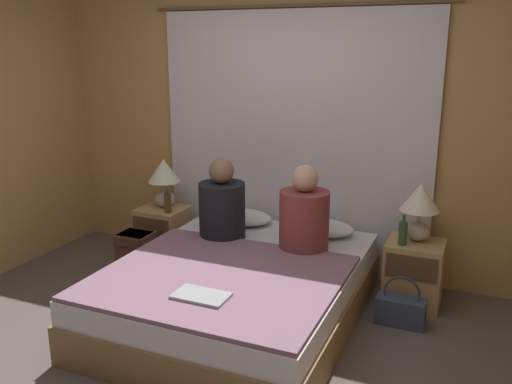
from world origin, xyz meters
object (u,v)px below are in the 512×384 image
at_px(pillow_left, 241,217).
at_px(laptop_on_bed, 201,296).
at_px(beer_bottle_on_left_stand, 168,203).
at_px(handbag_on_floor, 401,310).
at_px(bed, 239,291).
at_px(lamp_right, 420,205).
at_px(person_right_in_bed, 304,217).
at_px(nightstand_left, 163,234).
at_px(pillow_right, 320,227).
at_px(beer_bottle_on_right_stand, 403,233).
at_px(backpack_on_floor, 136,252).
at_px(person_left_in_bed, 222,206).
at_px(lamp_left, 164,177).
at_px(nightstand_right, 413,273).

height_order(pillow_left, laptop_on_bed, pillow_left).
bearing_deg(beer_bottle_on_left_stand, handbag_on_floor, -7.77).
xyz_separation_m(bed, lamp_right, (1.13, 0.81, 0.57)).
relative_size(lamp_right, person_right_in_bed, 0.68).
relative_size(nightstand_left, pillow_left, 0.91).
bearing_deg(pillow_right, handbag_on_floor, -30.84).
xyz_separation_m(pillow_left, beer_bottle_on_right_stand, (1.40, -0.16, 0.10)).
bearing_deg(beer_bottle_on_left_stand, laptop_on_bed, -50.99).
bearing_deg(person_right_in_bed, backpack_on_floor, -176.02).
relative_size(person_left_in_bed, beer_bottle_on_left_stand, 2.82).
bearing_deg(lamp_left, beer_bottle_on_left_stand, -50.07).
distance_m(nightstand_right, backpack_on_floor, 2.30).
xyz_separation_m(laptop_on_bed, backpack_on_floor, (-1.18, 0.97, -0.25)).
height_order(beer_bottle_on_left_stand, handbag_on_floor, beer_bottle_on_left_stand).
xyz_separation_m(bed, beer_bottle_on_left_stand, (-1.01, 0.66, 0.38)).
relative_size(lamp_right, beer_bottle_on_left_stand, 1.93).
relative_size(nightstand_right, lamp_right, 1.11).
distance_m(bed, backpack_on_floor, 1.17).
height_order(bed, backpack_on_floor, bed).
bearing_deg(pillow_right, pillow_left, 180.00).
height_order(nightstand_left, beer_bottle_on_left_stand, beer_bottle_on_left_stand).
height_order(nightstand_right, lamp_right, lamp_right).
xyz_separation_m(pillow_right, laptop_on_bed, (-0.31, -1.46, -0.02)).
bearing_deg(laptop_on_bed, beer_bottle_on_left_stand, 129.01).
distance_m(person_right_in_bed, handbag_on_floor, 0.96).
xyz_separation_m(bed, nightstand_left, (-1.13, 0.75, 0.04)).
bearing_deg(lamp_right, laptop_on_bed, -126.78).
bearing_deg(nightstand_right, lamp_right, 90.00).
bearing_deg(pillow_left, pillow_right, 0.00).
bearing_deg(lamp_right, nightstand_right, -90.00).
bearing_deg(backpack_on_floor, pillow_right, 18.32).
xyz_separation_m(nightstand_left, person_right_in_bed, (1.47, -0.32, 0.45)).
bearing_deg(person_left_in_bed, beer_bottle_on_right_stand, 9.63).
bearing_deg(laptop_on_bed, beer_bottle_on_right_stand, 52.70).
distance_m(person_left_in_bed, person_right_in_bed, 0.69).
relative_size(bed, laptop_on_bed, 6.12).
xyz_separation_m(bed, laptop_on_bed, (0.05, -0.64, 0.26)).
relative_size(nightstand_right, handbag_on_floor, 1.35).
relative_size(nightstand_right, laptop_on_bed, 1.48).
bearing_deg(nightstand_left, pillow_right, 2.57).
xyz_separation_m(nightstand_left, backpack_on_floor, (0.00, -0.43, -0.03)).
bearing_deg(person_right_in_bed, lamp_right, 25.84).
bearing_deg(person_left_in_bed, lamp_left, 154.06).
bearing_deg(pillow_left, beer_bottle_on_right_stand, -6.32).
xyz_separation_m(pillow_right, handbag_on_floor, (0.74, -0.44, -0.38)).
distance_m(person_left_in_bed, handbag_on_floor, 1.56).
bearing_deg(backpack_on_floor, bed, -16.06).
bearing_deg(beer_bottle_on_left_stand, pillow_left, 13.45).
xyz_separation_m(bed, lamp_left, (-1.13, 0.81, 0.57)).
distance_m(nightstand_right, pillow_left, 1.51).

